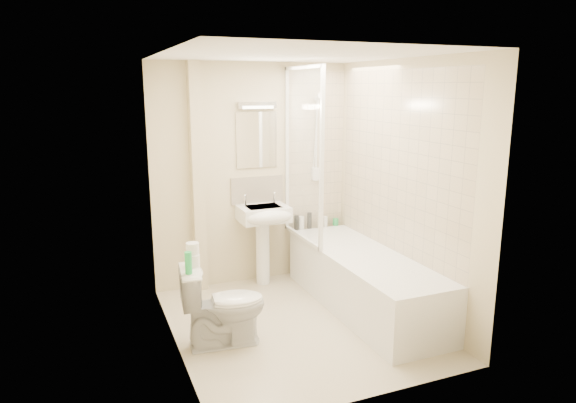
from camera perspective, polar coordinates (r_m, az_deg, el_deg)
name	(u,v)px	position (r m, az deg, el deg)	size (l,w,h in m)	color
floor	(297,324)	(4.87, 1.02, -13.44)	(2.50, 2.50, 0.00)	beige
wall_back	(252,175)	(5.63, -3.97, 2.97)	(2.20, 0.02, 2.40)	beige
wall_left	(171,208)	(4.18, -12.92, -0.72)	(0.02, 2.50, 2.40)	beige
wall_right	(404,188)	(5.01, 12.73, 1.48)	(0.02, 2.50, 2.40)	beige
ceiling	(298,55)	(4.38, 1.15, 16.01)	(2.20, 2.50, 0.02)	white
tile_back	(315,151)	(5.86, 3.05, 5.59)	(0.70, 0.01, 1.75)	beige
tile_right	(398,163)	(5.03, 12.17, 4.17)	(0.01, 2.10, 1.75)	beige
pipe_boxing	(198,180)	(5.41, -10.01, 2.42)	(0.12, 0.12, 2.40)	beige
splashback	(257,190)	(5.66, -3.43, 1.29)	(0.60, 0.01, 0.30)	beige
mirror	(257,140)	(5.58, -3.50, 6.83)	(0.46, 0.01, 0.60)	white
strip_light	(257,105)	(5.53, -3.47, 10.63)	(0.42, 0.07, 0.07)	silver
bathtub	(364,280)	(5.14, 8.43, -8.61)	(0.70, 2.10, 0.55)	white
shower_screen	(303,155)	(5.31, 1.65, 5.15)	(0.04, 0.92, 1.80)	white
shower_fixture	(317,141)	(5.80, 3.24, 6.72)	(0.10, 0.16, 0.99)	white
pedestal_sink	(265,223)	(5.53, -2.62, -2.40)	(0.52, 0.48, 1.01)	white
bottle_black_a	(296,223)	(5.83, 0.95, -2.37)	(0.05, 0.05, 0.16)	black
bottle_white_a	(301,223)	(5.86, 1.49, -2.38)	(0.06, 0.06, 0.15)	white
bottle_black_b	(309,220)	(5.89, 2.40, -2.11)	(0.05, 0.05, 0.19)	black
bottle_cream	(319,219)	(5.95, 3.50, -1.98)	(0.05, 0.05, 0.19)	beige
bottle_white_b	(325,221)	(5.99, 4.18, -2.21)	(0.05, 0.05, 0.12)	white
bottle_green	(336,222)	(6.05, 5.31, -2.27)	(0.07, 0.07, 0.08)	green
toilet	(223,305)	(4.42, -7.18, -11.33)	(0.73, 0.47, 0.71)	white
toilet_roll_lower	(193,261)	(4.28, -10.49, -6.47)	(0.11, 0.11, 0.10)	white
toilet_roll_upper	(193,249)	(4.26, -10.56, -5.16)	(0.11, 0.11, 0.10)	white
green_bottle	(188,263)	(4.11, -11.01, -6.72)	(0.06, 0.06, 0.18)	green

